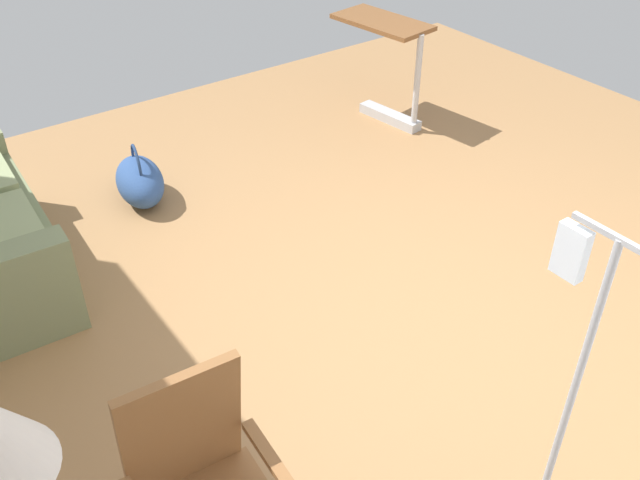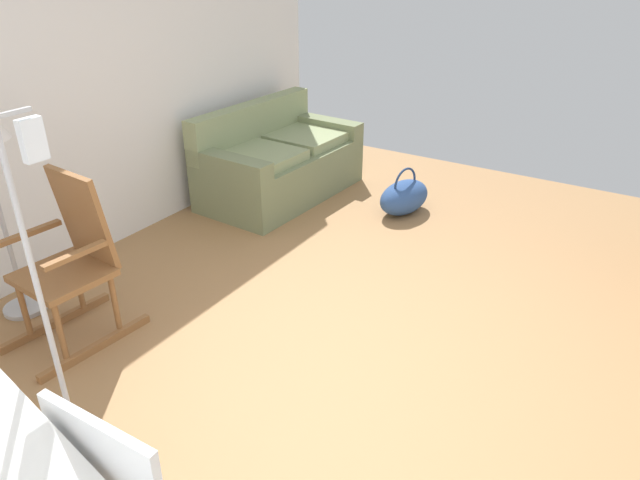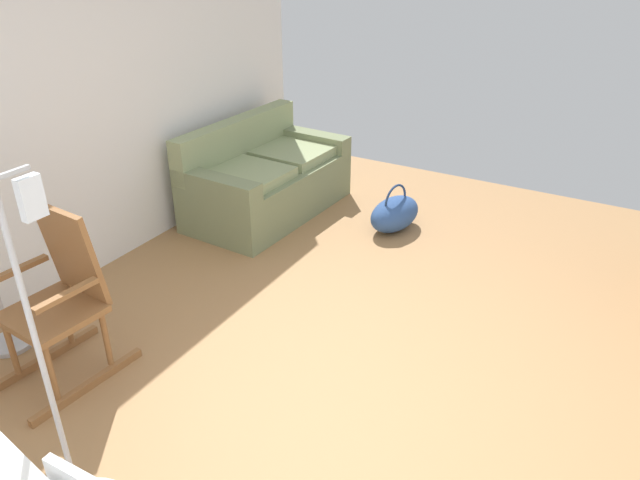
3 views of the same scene
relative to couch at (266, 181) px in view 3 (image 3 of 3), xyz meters
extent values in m
plane|color=#9E7247|center=(-1.75, -2.01, -0.31)|extent=(7.05, 7.05, 0.00)
cube|color=white|center=(-1.75, 0.59, 1.04)|extent=(5.84, 0.10, 2.70)
cube|color=#737D57|center=(0.00, -0.03, -0.08)|extent=(1.64, 0.93, 0.45)
cube|color=gray|center=(-0.37, -0.05, 0.18)|extent=(0.70, 0.68, 0.10)
cube|color=gray|center=(0.36, -0.09, 0.18)|extent=(0.70, 0.68, 0.10)
cube|color=gray|center=(0.01, 0.31, 0.34)|extent=(1.61, 0.24, 0.40)
cube|color=#737D57|center=(-0.71, 0.00, -0.01)|extent=(0.22, 0.86, 0.60)
cube|color=#737D57|center=(0.71, -0.07, -0.01)|extent=(0.22, 0.86, 0.60)
cube|color=brown|center=(-2.54, -0.06, -0.28)|extent=(0.76, 0.10, 0.05)
cube|color=brown|center=(-2.58, -0.49, -0.28)|extent=(0.76, 0.10, 0.05)
cylinder|color=brown|center=(-2.76, -0.46, -0.06)|extent=(0.04, 0.04, 0.40)
cylinder|color=brown|center=(-2.73, -0.07, -0.06)|extent=(0.04, 0.04, 0.40)
cylinder|color=brown|center=(-2.39, -0.48, -0.06)|extent=(0.04, 0.04, 0.40)
cylinder|color=brown|center=(-2.36, -0.10, -0.06)|extent=(0.04, 0.04, 0.40)
cube|color=brown|center=(-2.56, -0.28, 0.14)|extent=(0.49, 0.51, 0.04)
cube|color=brown|center=(-2.36, -0.29, 0.44)|extent=(0.15, 0.44, 0.60)
cube|color=brown|center=(-2.60, -0.51, 0.36)|extent=(0.39, 0.07, 0.03)
cube|color=brown|center=(-2.56, -0.05, 0.36)|extent=(0.39, 0.07, 0.03)
cylinder|color=#B2B5BA|center=(-2.54, 0.27, -0.29)|extent=(0.28, 0.28, 0.03)
ellipsoid|color=#2D4C84|center=(0.25, -1.21, -0.16)|extent=(0.62, 0.44, 0.30)
torus|color=navy|center=(0.25, -1.21, -0.03)|extent=(0.30, 0.09, 0.30)
cylinder|color=#B2B5BA|center=(-3.21, -1.18, 0.55)|extent=(0.02, 0.02, 1.65)
cube|color=white|center=(-3.09, -1.18, 1.26)|extent=(0.09, 0.04, 0.16)
camera|label=1|loc=(-3.91, 0.24, 2.39)|focal=39.44mm
camera|label=2|loc=(-4.26, -3.15, 1.91)|focal=32.77mm
camera|label=3|loc=(-4.26, -3.03, 2.11)|focal=33.67mm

